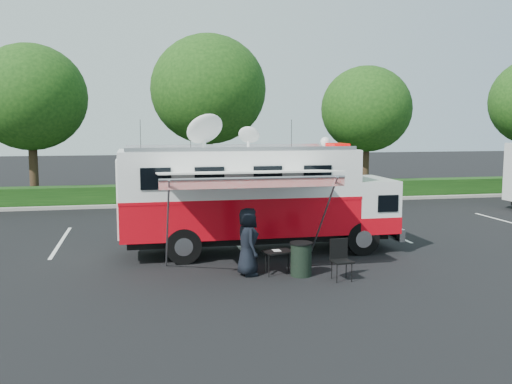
# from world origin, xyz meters

# --- Properties ---
(ground_plane) EXTENTS (120.00, 120.00, 0.00)m
(ground_plane) POSITION_xyz_m (0.00, 0.00, 0.00)
(ground_plane) COLOR black
(ground_plane) RESTS_ON ground
(back_border) EXTENTS (60.00, 6.14, 8.87)m
(back_border) POSITION_xyz_m (1.14, 12.90, 5.00)
(back_border) COLOR #9E998E
(back_border) RESTS_ON ground_plane
(stall_lines) EXTENTS (24.12, 5.50, 0.01)m
(stall_lines) POSITION_xyz_m (-0.50, 3.00, 0.00)
(stall_lines) COLOR silver
(stall_lines) RESTS_ON ground_plane
(command_truck) EXTENTS (8.88, 2.44, 4.26)m
(command_truck) POSITION_xyz_m (-0.08, -0.00, 1.83)
(command_truck) COLOR black
(command_truck) RESTS_ON ground_plane
(awning) EXTENTS (4.85, 2.51, 2.93)m
(awning) POSITION_xyz_m (-0.87, -2.54, 2.74)
(awning) COLOR white
(awning) RESTS_ON ground_plane
(person) EXTENTS (0.66, 0.96, 1.87)m
(person) POSITION_xyz_m (-0.90, -2.71, 0.00)
(person) COLOR black
(person) RESTS_ON ground_plane
(folding_table) EXTENTS (0.91, 0.75, 0.68)m
(folding_table) POSITION_xyz_m (-0.06, -2.84, 0.63)
(folding_table) COLOR black
(folding_table) RESTS_ON ground_plane
(folding_chair) EXTENTS (0.56, 0.58, 1.08)m
(folding_chair) POSITION_xyz_m (1.44, -3.60, 0.64)
(folding_chair) COLOR black
(folding_chair) RESTS_ON ground_plane
(trash_bin) EXTENTS (0.62, 0.62, 0.93)m
(trash_bin) POSITION_xyz_m (0.51, -3.07, 0.47)
(trash_bin) COLOR black
(trash_bin) RESTS_ON ground_plane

